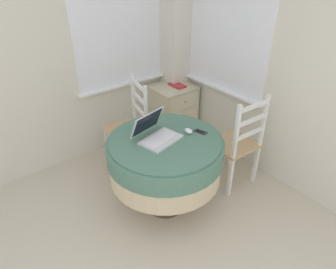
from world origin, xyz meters
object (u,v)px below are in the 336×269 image
object	(u,v)px
round_dining_table	(165,156)
dining_chair_near_back_window	(129,128)
cell_phone	(200,132)
computer_mouse	(188,131)
corner_cabinet	(173,110)
book_on_cabinet	(177,85)
laptop	(156,134)
dining_chair_near_right_window	(237,144)

from	to	relation	value
round_dining_table	dining_chair_near_back_window	xyz separation A→B (m)	(0.11, 0.78, -0.11)
cell_phone	round_dining_table	bearing A→B (deg)	163.23
computer_mouse	corner_cabinet	world-z (taller)	computer_mouse
book_on_cabinet	computer_mouse	bearing A→B (deg)	-125.16
corner_cabinet	dining_chair_near_back_window	bearing A→B (deg)	-163.51
corner_cabinet	book_on_cabinet	bearing A→B (deg)	-42.16
cell_phone	corner_cabinet	distance (m)	1.33
laptop	cell_phone	bearing A→B (deg)	-23.19
book_on_cabinet	cell_phone	bearing A→B (deg)	-120.25
round_dining_table	dining_chair_near_right_window	xyz separation A→B (m)	(0.79, -0.16, -0.11)
corner_cabinet	round_dining_table	bearing A→B (deg)	-131.78
cell_phone	dining_chair_near_back_window	distance (m)	0.95
round_dining_table	book_on_cabinet	bearing A→B (deg)	45.98
dining_chair_near_back_window	cell_phone	bearing A→B (deg)	-76.54
laptop	book_on_cabinet	xyz separation A→B (m)	(1.00, 0.92, -0.11)
dining_chair_near_back_window	corner_cabinet	bearing A→B (deg)	16.49
computer_mouse	cell_phone	distance (m)	0.11
cell_phone	dining_chair_near_back_window	xyz separation A→B (m)	(-0.21, 0.88, -0.29)
corner_cabinet	book_on_cabinet	xyz separation A→B (m)	(0.04, -0.04, 0.35)
laptop	dining_chair_near_right_window	xyz separation A→B (m)	(0.83, -0.22, -0.33)
dining_chair_near_right_window	laptop	bearing A→B (deg)	165.24
dining_chair_near_back_window	book_on_cabinet	bearing A→B (deg)	13.47
computer_mouse	dining_chair_near_back_window	distance (m)	0.89
cell_phone	dining_chair_near_right_window	distance (m)	0.55
computer_mouse	cell_phone	xyz separation A→B (m)	(0.09, -0.06, -0.02)
dining_chair_near_right_window	book_on_cabinet	xyz separation A→B (m)	(0.16, 1.14, 0.22)
cell_phone	book_on_cabinet	size ratio (longest dim) A/B	0.58
cell_phone	book_on_cabinet	world-z (taller)	cell_phone
round_dining_table	dining_chair_near_back_window	size ratio (longest dim) A/B	1.00
cell_phone	laptop	bearing A→B (deg)	156.81
book_on_cabinet	dining_chair_near_right_window	bearing A→B (deg)	-98.20
round_dining_table	laptop	world-z (taller)	laptop
round_dining_table	cell_phone	bearing A→B (deg)	-16.77
cell_phone	book_on_cabinet	distance (m)	1.25
computer_mouse	book_on_cabinet	size ratio (longest dim) A/B	0.38
cell_phone	dining_chair_near_right_window	world-z (taller)	dining_chair_near_right_window
laptop	dining_chair_near_right_window	distance (m)	0.92
laptop	cell_phone	distance (m)	0.40
round_dining_table	book_on_cabinet	world-z (taller)	round_dining_table
dining_chair_near_back_window	book_on_cabinet	distance (m)	0.89
computer_mouse	book_on_cabinet	world-z (taller)	computer_mouse
computer_mouse	corner_cabinet	distance (m)	1.34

